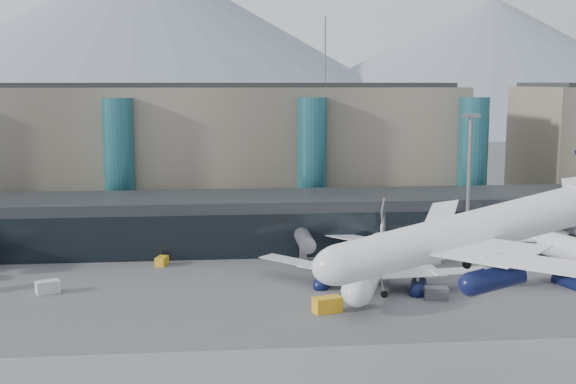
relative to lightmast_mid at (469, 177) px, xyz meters
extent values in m
plane|color=#515154|center=(-30.00, -48.00, -14.42)|extent=(900.00, 900.00, 0.00)
cube|color=black|center=(-30.00, 10.00, -9.42)|extent=(170.00, 18.00, 10.00)
cube|color=black|center=(-30.00, 1.10, -10.42)|extent=(170.00, 0.40, 8.00)
cylinder|color=slate|center=(-30.00, -1.00, -10.22)|extent=(2.80, 14.00, 2.80)
cube|color=slate|center=(-30.00, -1.00, -13.22)|extent=(1.20, 1.20, 2.40)
cylinder|color=slate|center=(20.00, -1.00, -10.22)|extent=(2.80, 14.00, 2.80)
cube|color=slate|center=(20.00, -1.00, -13.22)|extent=(1.20, 1.20, 2.40)
cube|color=gray|center=(-55.00, 42.00, 0.58)|extent=(130.00, 30.00, 30.00)
cube|color=black|center=(-55.00, 42.00, 16.08)|extent=(123.50, 28.00, 1.00)
cylinder|color=#26616C|center=(-65.00, 26.00, -0.42)|extent=(6.40, 6.40, 28.00)
cylinder|color=#26616C|center=(-25.00, 26.00, -0.42)|extent=(6.40, 6.40, 28.00)
cylinder|color=#26616C|center=(10.00, 26.00, -0.42)|extent=(6.40, 6.40, 28.00)
cylinder|color=slate|center=(-20.00, 42.00, 23.58)|extent=(0.40, 0.40, 16.00)
cone|color=gray|center=(-90.00, 332.00, 40.58)|extent=(400.00, 400.00, 110.00)
cone|color=gray|center=(130.00, 332.00, 28.08)|extent=(340.00, 340.00, 85.00)
cylinder|color=slate|center=(0.00, 0.00, -1.92)|extent=(0.70, 0.70, 25.00)
cube|color=slate|center=(0.00, 0.00, 10.88)|extent=(3.00, 1.20, 0.60)
cylinder|color=silver|center=(-19.06, -56.15, 3.58)|extent=(24.80, 5.24, 4.08)
ellipsoid|color=silver|center=(-31.37, -56.73, 3.58)|extent=(5.90, 4.35, 4.08)
cube|color=silver|center=(-16.89, -64.85, 2.91)|extent=(13.48, 18.36, 0.20)
cylinder|color=#0C1135|center=(-18.40, -62.81, 0.83)|extent=(5.03, 2.48, 2.25)
cube|color=silver|center=(-17.72, -47.28, 2.91)|extent=(12.21, 18.55, 0.20)
cylinder|color=#0C1135|center=(-19.03, -49.46, 0.83)|extent=(5.03, 2.48, 2.25)
cylinder|color=slate|center=(-27.68, -56.56, 0.93)|extent=(0.17, 0.17, 3.27)
cylinder|color=black|center=(-27.68, -56.56, -0.50)|extent=(0.74, 0.29, 0.72)
cylinder|color=black|center=(-17.89, -58.55, -0.50)|extent=(0.95, 0.41, 0.93)
cylinder|color=black|center=(-18.13, -53.65, -0.50)|extent=(0.95, 0.41, 0.93)
cylinder|color=silver|center=(-21.08, -17.00, -9.50)|extent=(12.97, 26.60, 4.41)
ellipsoid|color=silver|center=(-25.48, -29.57, -9.50)|extent=(6.21, 7.29, 4.41)
cone|color=silver|center=(-15.42, -0.84, -9.28)|extent=(6.68, 8.64, 4.41)
cube|color=silver|center=(-11.47, -18.35, -10.23)|extent=(19.57, 8.32, 0.22)
cylinder|color=#0C1135|center=(-14.13, -19.03, -12.48)|extent=(4.05, 5.83, 2.43)
cube|color=silver|center=(-10.39, -2.60, -9.06)|extent=(10.35, 5.26, 0.18)
cube|color=silver|center=(-29.43, -12.06, -10.23)|extent=(18.13, 17.92, 0.22)
cylinder|color=#0C1135|center=(-27.78, -14.25, -12.48)|extent=(4.05, 5.83, 2.43)
cube|color=silver|center=(-20.45, 0.92, -9.06)|extent=(9.50, 9.85, 0.18)
cube|color=slate|center=(-15.29, -0.48, -5.75)|extent=(2.43, 6.31, 7.77)
cube|color=silver|center=(-15.67, -1.56, -7.07)|extent=(1.75, 4.26, 4.25)
cylinder|color=slate|center=(-24.16, -25.80, -12.37)|extent=(0.18, 0.18, 3.53)
cylinder|color=black|center=(-24.16, -25.80, -13.92)|extent=(0.52, 0.83, 0.78)
cylinder|color=black|center=(-18.20, -16.80, -13.92)|extent=(0.70, 1.08, 1.01)
cylinder|color=black|center=(-23.20, -15.05, -13.92)|extent=(0.70, 1.08, 1.01)
cone|color=silver|center=(10.42, -0.71, -9.31)|extent=(6.40, 8.52, 4.39)
cube|color=silver|center=(15.49, 0.83, -9.09)|extent=(9.64, 9.63, 0.18)
cube|color=silver|center=(5.77, -17.94, -10.25)|extent=(19.64, 9.03, 0.22)
cylinder|color=#0C1135|center=(8.39, -18.73, -12.49)|extent=(3.85, 5.77, 2.41)
cube|color=silver|center=(5.35, -2.25, -9.09)|extent=(10.38, 5.61, 0.18)
cube|color=#0C1135|center=(10.31, -0.34, -5.80)|extent=(2.16, 6.35, 7.73)
cube|color=silver|center=(10.64, -1.43, -7.11)|extent=(1.57, 4.29, 4.22)
cube|color=#BDBDBD|center=(-70.28, -17.11, -13.47)|extent=(3.84, 3.14, 1.89)
cube|color=orange|center=(-54.57, -2.21, -13.65)|extent=(2.33, 3.02, 1.53)
cube|color=#454549|center=(-13.49, -25.86, -13.49)|extent=(3.59, 2.29, 1.86)
cube|color=#BDBDBD|center=(-7.94, -5.64, -13.66)|extent=(3.00, 2.46, 1.51)
cube|color=#BDBDBD|center=(-11.26, -13.72, -13.67)|extent=(2.18, 2.90, 1.50)
cube|color=orange|center=(-30.06, -30.00, -13.36)|extent=(4.24, 3.03, 2.11)
camera|label=1|loc=(-44.60, -124.23, 16.91)|focal=45.00mm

